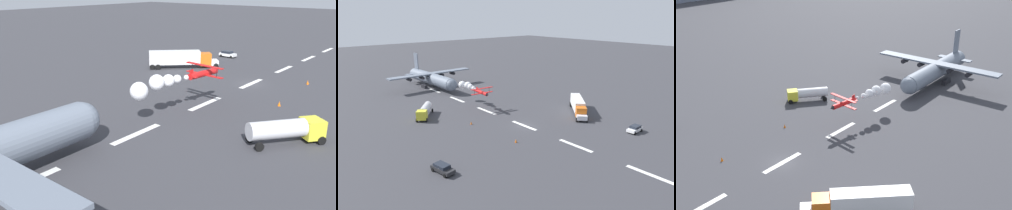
{
  "view_description": "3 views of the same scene",
  "coord_description": "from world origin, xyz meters",
  "views": [
    {
      "loc": [
        59.3,
        28.68,
        17.38
      ],
      "look_at": [
        24.05,
        0.0,
        2.14
      ],
      "focal_mm": 38.9,
      "sensor_mm": 36.0,
      "label": 1
    },
    {
      "loc": [
        -48.38,
        47.27,
        25.73
      ],
      "look_at": [
        5.52,
        0.98,
        4.08
      ],
      "focal_mm": 32.19,
      "sensor_mm": 36.0,
      "label": 2
    },
    {
      "loc": [
        -37.1,
        -43.52,
        35.19
      ],
      "look_at": [
        16.47,
        0.38,
        4.68
      ],
      "focal_mm": 42.68,
      "sensor_mm": 36.0,
      "label": 3
    }
  ],
  "objects": [
    {
      "name": "runway_stripe_6",
      "position": [
        30.15,
        0.0,
        0.01
      ],
      "size": [
        8.0,
        0.9,
        0.01
      ],
      "primitive_type": "cube",
      "color": "white",
      "rests_on": "ground"
    },
    {
      "name": "runway_stripe_5",
      "position": [
        15.07,
        0.0,
        0.01
      ],
      "size": [
        8.0,
        0.9,
        0.01
      ],
      "primitive_type": "cube",
      "color": "white",
      "rests_on": "ground"
    },
    {
      "name": "runway_stripe_4",
      "position": [
        0.0,
        0.0,
        0.01
      ],
      "size": [
        8.0,
        0.9,
        0.01
      ],
      "primitive_type": "cube",
      "color": "white",
      "rests_on": "ground"
    },
    {
      "name": "runway_stripe_3",
      "position": [
        -15.07,
        0.0,
        0.01
      ],
      "size": [
        8.0,
        0.9,
        0.01
      ],
      "primitive_type": "cube",
      "color": "white",
      "rests_on": "ground"
    },
    {
      "name": "semi_truck_orange",
      "position": [
        -2.36,
        -17.85,
        2.13
      ],
      "size": [
        12.36,
        12.56,
        3.7
      ],
      "color": "silver",
      "rests_on": "ground"
    },
    {
      "name": "runway_stripe_7",
      "position": [
        45.22,
        0.0,
        0.01
      ],
      "size": [
        8.0,
        0.9,
        0.01
      ],
      "primitive_type": "cube",
      "color": "white",
      "rests_on": "ground"
    },
    {
      "name": "fuel_tanker_truck",
      "position": [
        21.38,
        15.1,
        1.74
      ],
      "size": [
        8.51,
        7.47,
        2.9
      ],
      "color": "yellow",
      "rests_on": "ground"
    },
    {
      "name": "ground_plane",
      "position": [
        0.0,
        0.0,
        0.0
      ],
      "size": [
        440.0,
        440.0,
        0.0
      ],
      "primitive_type": "plane",
      "color": "#38383D",
      "rests_on": "ground"
    },
    {
      "name": "stunt_biplane_red",
      "position": [
        24.2,
        -0.64,
        5.07
      ],
      "size": [
        16.62,
        6.57,
        2.64
      ],
      "color": "red"
    },
    {
      "name": "runway_stripe_1",
      "position": [
        -45.22,
        0.0,
        0.01
      ],
      "size": [
        8.0,
        0.9,
        0.01
      ],
      "primitive_type": "cube",
      "color": "white",
      "rests_on": "ground"
    },
    {
      "name": "runway_stripe_2",
      "position": [
        -30.15,
        0.0,
        0.01
      ],
      "size": [
        8.0,
        0.9,
        0.01
      ],
      "primitive_type": "cube",
      "color": "white",
      "rests_on": "ground"
    },
    {
      "name": "traffic_cone_near",
      "position": [
        -6.0,
        8.16,
        0.38
      ],
      "size": [
        0.44,
        0.44,
        0.75
      ],
      "primitive_type": "cone",
      "color": "orange",
      "rests_on": "ground"
    },
    {
      "name": "traffic_cone_far",
      "position": [
        8.98,
        9.13,
        0.38
      ],
      "size": [
        0.44,
        0.44,
        0.75
      ],
      "primitive_type": "cone",
      "color": "orange",
      "rests_on": "ground"
    },
    {
      "name": "followme_car_yellow",
      "position": [
        -19.24,
        -16.18,
        0.81
      ],
      "size": [
        2.05,
        4.1,
        1.52
      ],
      "color": "white",
      "rests_on": "ground"
    }
  ]
}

